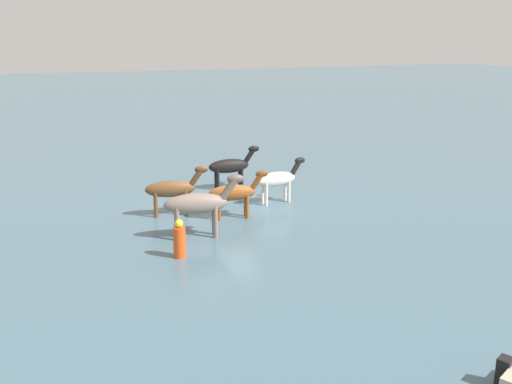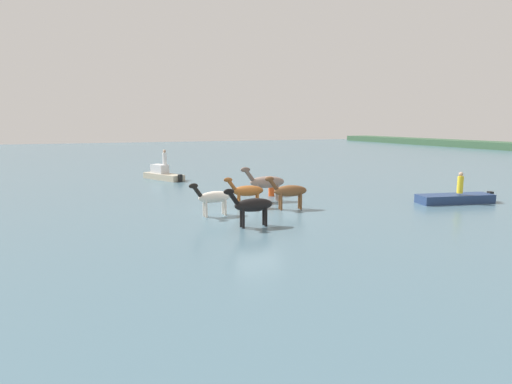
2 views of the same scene
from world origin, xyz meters
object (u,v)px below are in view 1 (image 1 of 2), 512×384
Objects in this scene: horse_chestnut_trailing at (199,204)px; horse_pinto_flank at (234,193)px; horse_dun_straggler at (278,179)px; buoy_channel_marker at (179,240)px; horse_gray_outer at (172,189)px; horse_rear_stallion at (231,166)px.

horse_pinto_flank is at bearing 49.85° from horse_chestnut_trailing.
horse_dun_straggler is 1.00× the size of horse_pinto_flank.
horse_pinto_flank is 1.89× the size of buoy_channel_marker.
horse_dun_straggler is at bearing 10.90° from horse_gray_outer.
horse_rear_stallion reaches higher than horse_pinto_flank.
horse_dun_straggler is 1.90× the size of buoy_channel_marker.
horse_pinto_flank is 4.13m from horse_rear_stallion.
horse_chestnut_trailing is at bearing -131.66° from horse_pinto_flank.
horse_chestnut_trailing is 2.62m from horse_gray_outer.
horse_dun_straggler is 0.84× the size of horse_chestnut_trailing.
horse_gray_outer is at bearing 157.25° from horse_pinto_flank.
horse_dun_straggler reaches higher than buoy_channel_marker.
horse_dun_straggler is 0.97× the size of horse_rear_stallion.
horse_dun_straggler reaches higher than horse_pinto_flank.
horse_dun_straggler is 2.88m from horse_rear_stallion.
horse_gray_outer is (-0.10, 4.10, 0.05)m from horse_dun_straggler.
horse_pinto_flank is 0.95× the size of horse_gray_outer.
horse_dun_straggler is 2.50m from horse_pinto_flank.
buoy_channel_marker is (-4.07, 0.82, -0.46)m from horse_gray_outer.
horse_gray_outer is at bearing 103.35° from horse_chestnut_trailing.
horse_chestnut_trailing is (-5.42, 2.97, 0.15)m from horse_rear_stallion.
horse_gray_outer is (1.12, 1.92, 0.05)m from horse_pinto_flank.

